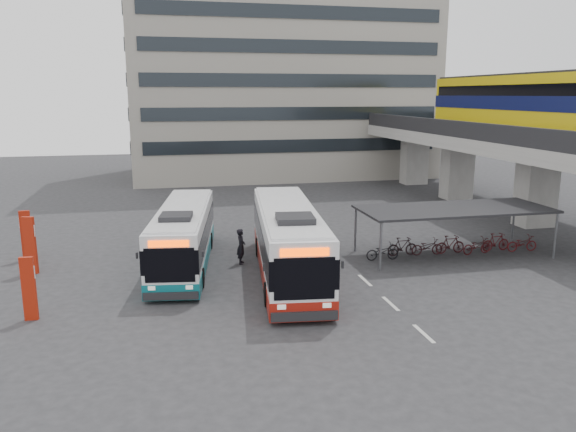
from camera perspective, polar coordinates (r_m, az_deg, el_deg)
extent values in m
plane|color=#28282B|center=(25.38, 2.48, -6.95)|extent=(120.00, 120.00, 0.00)
cube|color=gray|center=(39.35, 23.89, 2.36)|extent=(2.20, 1.60, 4.60)
cube|color=gray|center=(47.65, 16.80, 4.45)|extent=(2.20, 1.60, 4.60)
cube|color=gray|center=(54.71, 12.71, 5.62)|extent=(2.20, 1.60, 4.60)
cube|color=gray|center=(42.28, 21.01, 6.98)|extent=(8.00, 32.00, 0.90)
cube|color=black|center=(40.26, 16.62, 8.49)|extent=(0.35, 32.00, 1.10)
cube|color=black|center=(44.39, 25.19, 8.15)|extent=(0.35, 32.00, 1.10)
cube|color=#C4A80B|center=(40.07, 23.31, 10.21)|extent=(2.90, 20.00, 3.90)
cube|color=#0A0F3A|center=(40.06, 23.34, 10.50)|extent=(2.98, 20.02, 0.90)
cube|color=black|center=(40.06, 23.43, 11.64)|extent=(2.96, 19.20, 0.70)
cube|color=black|center=(40.08, 23.55, 12.99)|extent=(2.70, 19.60, 0.25)
cylinder|color=#595B60|center=(30.51, 6.87, -1.38)|extent=(0.12, 0.12, 2.40)
cylinder|color=#595B60|center=(34.86, 21.92, -0.47)|extent=(0.12, 0.12, 2.40)
cylinder|color=#595B60|center=(27.25, 9.38, -3.11)|extent=(0.12, 0.12, 2.40)
cylinder|color=#595B60|center=(32.05, 25.53, -1.85)|extent=(0.12, 0.12, 2.40)
cube|color=black|center=(30.59, 16.57, 0.69)|extent=(10.00, 4.00, 0.12)
imported|color=black|center=(29.35, 9.47, -3.52)|extent=(1.71, 0.60, 0.90)
imported|color=black|center=(29.85, 11.85, -3.25)|extent=(1.66, 0.47, 1.00)
imported|color=black|center=(30.43, 14.14, -3.16)|extent=(1.71, 0.60, 0.90)
imported|color=black|center=(31.03, 16.35, -2.89)|extent=(1.66, 0.47, 1.00)
imported|color=#350C0F|center=(31.70, 18.46, -2.81)|extent=(1.71, 0.60, 0.90)
imported|color=#3F0C0F|center=(32.39, 20.49, -2.55)|extent=(1.66, 0.47, 1.00)
imported|color=#490C0F|center=(33.14, 22.42, -2.47)|extent=(1.71, 0.60, 0.90)
cube|color=gray|center=(60.53, -0.93, 16.19)|extent=(30.00, 15.00, 25.00)
cube|color=beige|center=(20.98, 13.62, -11.53)|extent=(0.15, 1.60, 0.01)
cube|color=beige|center=(23.50, 10.38, -8.75)|extent=(0.15, 1.60, 0.01)
cube|color=beige|center=(26.11, 7.81, -6.49)|extent=(0.15, 1.60, 0.01)
cube|color=white|center=(26.06, -0.03, -2.27)|extent=(3.92, 12.12, 2.73)
cube|color=maroon|center=(26.41, -0.03, -4.92)|extent=(3.96, 12.17, 0.74)
cube|color=black|center=(26.03, -0.03, -2.00)|extent=(3.98, 12.15, 1.14)
cube|color=#FF4000|center=(20.09, 1.70, -3.70)|extent=(1.77, 0.29, 0.30)
cube|color=black|center=(22.81, 0.73, -0.28)|extent=(1.69, 1.76, 0.28)
cylinder|color=black|center=(22.73, -2.05, -7.96)|extent=(0.41, 1.02, 0.99)
cylinder|color=black|center=(29.73, 1.59, -3.06)|extent=(0.41, 1.02, 0.99)
cube|color=white|center=(28.16, -10.55, -1.75)|extent=(3.80, 10.94, 2.46)
cube|color=#0B5D66|center=(28.46, -10.46, -3.98)|extent=(3.85, 10.98, 0.67)
cube|color=black|center=(28.14, -10.56, -1.53)|extent=(3.86, 10.97, 1.03)
cube|color=#FF4000|center=(22.78, -12.04, -2.77)|extent=(1.59, 0.31, 0.27)
cube|color=black|center=(25.25, -11.31, -0.08)|extent=(1.56, 1.61, 0.25)
cylinder|color=black|center=(25.37, -13.65, -6.25)|extent=(0.39, 0.92, 0.89)
cylinder|color=black|center=(31.26, -7.96, -2.50)|extent=(0.39, 0.92, 0.89)
imported|color=black|center=(28.21, -4.79, -3.09)|extent=(0.56, 0.73, 1.80)
cube|color=#9F1B09|center=(23.26, -24.83, -6.73)|extent=(0.50, 0.19, 2.47)
cube|color=white|center=(23.07, -24.97, -5.22)|extent=(0.53, 0.09, 0.49)
cube|color=#9F1B09|center=(29.12, -24.73, -2.73)|extent=(0.58, 0.33, 2.77)
cube|color=white|center=(28.96, -24.85, -1.35)|extent=(0.59, 0.22, 0.55)
cube|color=#9F1B09|center=(31.67, -25.05, -1.79)|extent=(0.53, 0.23, 2.58)
cube|color=white|center=(31.53, -25.16, -0.61)|extent=(0.56, 0.13, 0.52)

